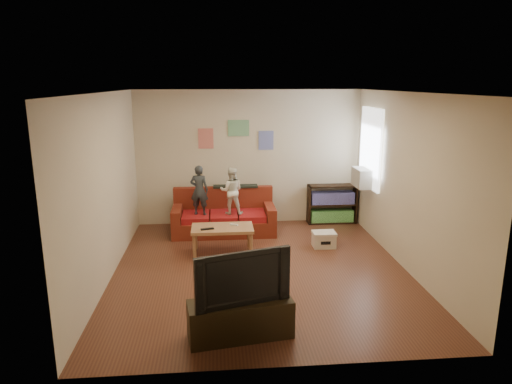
{
  "coord_description": "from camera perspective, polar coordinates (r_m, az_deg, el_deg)",
  "views": [
    {
      "loc": [
        -0.65,
        -6.58,
        2.85
      ],
      "look_at": [
        0.0,
        0.8,
        1.05
      ],
      "focal_mm": 32.0,
      "sensor_mm": 36.0,
      "label": 1
    }
  ],
  "objects": [
    {
      "name": "artwork_left",
      "position": [
        9.13,
        -6.3,
        6.66
      ],
      "size": [
        0.3,
        0.01,
        0.4
      ],
      "primitive_type": "cube",
      "color": "#D87266",
      "rests_on": "room_shell"
    },
    {
      "name": "artwork_right",
      "position": [
        9.19,
        1.26,
        6.47
      ],
      "size": [
        0.3,
        0.01,
        0.38
      ],
      "primitive_type": "cube",
      "color": "#727FCC",
      "rests_on": "room_shell"
    },
    {
      "name": "tissue",
      "position": [
        7.82,
        3.56,
        -7.3
      ],
      "size": [
        0.12,
        0.12,
        0.11
      ],
      "primitive_type": "sphere",
      "rotation": [
        0.0,
        0.0,
        -0.08
      ],
      "color": "silver",
      "rests_on": "ground"
    },
    {
      "name": "television",
      "position": [
        5.14,
        -2.01,
        -10.35
      ],
      "size": [
        1.09,
        0.45,
        0.63
      ],
      "primitive_type": "imported",
      "rotation": [
        0.0,
        0.0,
        0.29
      ],
      "color": "black",
      "rests_on": "tv_stand"
    },
    {
      "name": "sofa",
      "position": [
        8.86,
        -4.03,
        -3.18
      ],
      "size": [
        1.95,
        0.9,
        0.86
      ],
      "color": "maroon",
      "rests_on": "ground"
    },
    {
      "name": "room_shell",
      "position": [
        6.78,
        0.59,
        0.87
      ],
      "size": [
        4.52,
        5.02,
        2.72
      ],
      "color": "brown",
      "rests_on": "ground"
    },
    {
      "name": "coffee_table",
      "position": [
        7.74,
        -4.22,
        -4.84
      ],
      "size": [
        1.04,
        0.57,
        0.47
      ],
      "color": "#AD7A52",
      "rests_on": "ground"
    },
    {
      "name": "window",
      "position": [
        8.8,
        14.12,
        5.34
      ],
      "size": [
        0.04,
        1.08,
        1.48
      ],
      "primitive_type": "cube",
      "color": "white",
      "rests_on": "room_shell"
    },
    {
      "name": "child_a",
      "position": [
        8.55,
        -7.1,
        0.23
      ],
      "size": [
        0.38,
        0.3,
        0.94
      ],
      "primitive_type": "imported",
      "rotation": [
        0.0,
        0.0,
        2.92
      ],
      "color": "#2A2F35",
      "rests_on": "sofa"
    },
    {
      "name": "game_controller",
      "position": [
        7.76,
        -2.76,
        -4.13
      ],
      "size": [
        0.14,
        0.09,
        0.03
      ],
      "primitive_type": "cube",
      "rotation": [
        0.0,
        0.0,
        -0.43
      ],
      "color": "silver",
      "rests_on": "coffee_table"
    },
    {
      "name": "artwork_center",
      "position": [
        9.12,
        -2.2,
        7.99
      ],
      "size": [
        0.42,
        0.01,
        0.32
      ],
      "primitive_type": "cube",
      "color": "#72B27F",
      "rests_on": "room_shell"
    },
    {
      "name": "ac_unit",
      "position": [
        8.85,
        13.18,
        1.77
      ],
      "size": [
        0.28,
        0.55,
        0.35
      ],
      "primitive_type": "cube",
      "color": "#B7B2A3",
      "rests_on": "window"
    },
    {
      "name": "tv_stand",
      "position": [
        5.38,
        -1.96,
        -15.59
      ],
      "size": [
        1.23,
        0.58,
        0.44
      ],
      "primitive_type": "cube",
      "rotation": [
        0.0,
        0.0,
        0.16
      ],
      "color": "black",
      "rests_on": "ground"
    },
    {
      "name": "bookshelf",
      "position": [
        9.52,
        9.45,
        -1.72
      ],
      "size": [
        1.0,
        0.3,
        0.8
      ],
      "color": "black",
      "rests_on": "ground"
    },
    {
      "name": "child_b",
      "position": [
        8.56,
        -3.08,
        0.15
      ],
      "size": [
        0.46,
        0.37,
        0.89
      ],
      "primitive_type": "imported",
      "rotation": [
        0.0,
        0.0,
        3.05
      ],
      "color": "white",
      "rests_on": "sofa"
    },
    {
      "name": "file_box",
      "position": [
        8.17,
        8.48,
        -5.87
      ],
      "size": [
        0.4,
        0.31,
        0.28
      ],
      "color": "silver",
      "rests_on": "ground"
    },
    {
      "name": "remote",
      "position": [
        7.6,
        -6.11,
        -4.61
      ],
      "size": [
        0.22,
        0.11,
        0.02
      ],
      "primitive_type": "cube",
      "rotation": [
        0.0,
        0.0,
        0.24
      ],
      "color": "black",
      "rests_on": "coffee_table"
    }
  ]
}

